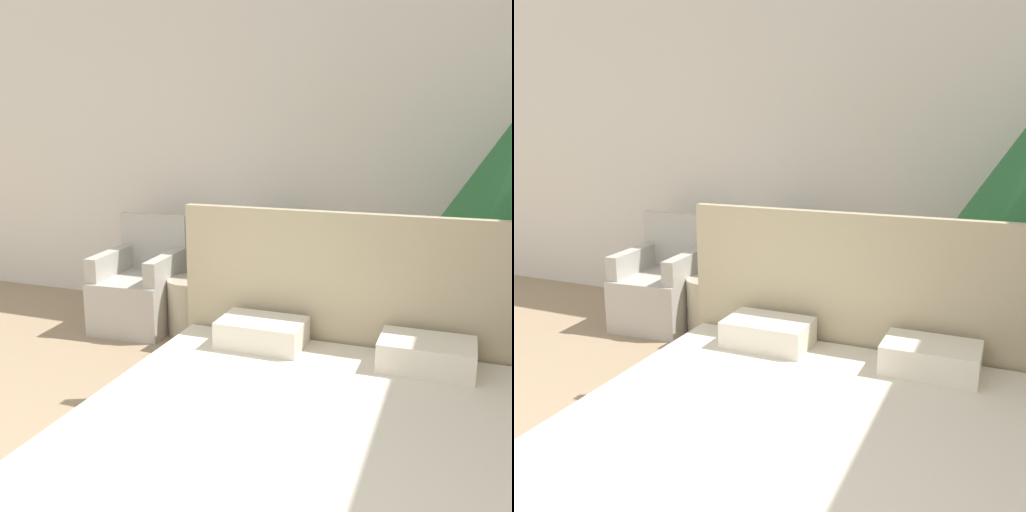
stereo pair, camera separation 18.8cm
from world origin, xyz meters
The scene contains 5 objects.
wall_back centered at (0.00, 4.06, 1.45)m, with size 10.00×0.06×2.90m.
bed centered at (1.16, 1.38, 0.27)m, with size 1.88×2.14×1.18m.
armchair_near_window_left centered at (-0.74, 3.36, 0.28)m, with size 0.64×0.72×0.88m.
armchair_near_window_right centered at (0.21, 3.36, 0.28)m, with size 0.63×0.71×0.88m.
side_table centered at (-0.26, 3.35, 0.22)m, with size 0.38×0.38×0.44m.
Camera 1 is at (1.70, -0.48, 1.62)m, focal length 40.00 mm.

